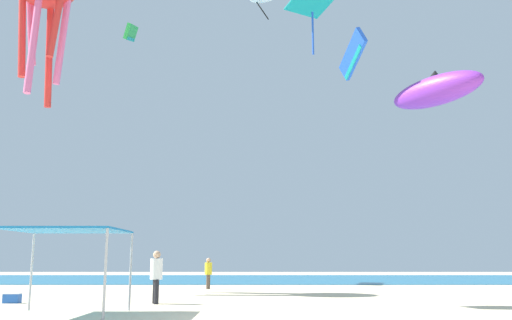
# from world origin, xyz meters

# --- Properties ---
(ocean_strip) EXTENTS (110.00, 21.11, 0.03)m
(ocean_strip) POSITION_xyz_m (0.00, 29.89, 0.01)
(ocean_strip) COLOR #1E6B93
(ocean_strip) RESTS_ON ground
(canopy_tent) EXTENTS (3.15, 2.94, 2.41)m
(canopy_tent) POSITION_xyz_m (-5.70, 0.89, 2.28)
(canopy_tent) COLOR #B2B2B7
(canopy_tent) RESTS_ON ground
(person_near_tent) EXTENTS (0.44, 0.47, 1.85)m
(person_near_tent) POSITION_xyz_m (-3.82, 4.84, 1.09)
(person_near_tent) COLOR black
(person_near_tent) RESTS_ON ground
(person_leftmost) EXTENTS (0.39, 0.43, 1.63)m
(person_leftmost) POSITION_xyz_m (-2.82, 14.71, 0.96)
(person_leftmost) COLOR brown
(person_leftmost) RESTS_ON ground
(cooler_box) EXTENTS (0.57, 0.37, 0.35)m
(cooler_box) POSITION_xyz_m (-9.03, 5.18, 0.18)
(cooler_box) COLOR blue
(cooler_box) RESTS_ON ground
(kite_parafoil_blue) EXTENTS (1.15, 3.73, 2.30)m
(kite_parafoil_blue) POSITION_xyz_m (5.63, 16.43, 13.80)
(kite_parafoil_blue) COLOR blue
(kite_inflatable_purple) EXTENTS (5.63, 6.68, 2.51)m
(kite_inflatable_purple) POSITION_xyz_m (11.32, 18.58, 12.25)
(kite_inflatable_purple) COLOR purple
(kite_diamond_teal) EXTENTS (4.13, 4.09, 4.63)m
(kite_diamond_teal) POSITION_xyz_m (3.82, 21.75, 19.86)
(kite_diamond_teal) COLOR teal
(kite_parafoil_green) EXTENTS (0.90, 3.98, 2.43)m
(kite_parafoil_green) POSITION_xyz_m (-9.60, 23.15, 18.19)
(kite_parafoil_green) COLOR green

